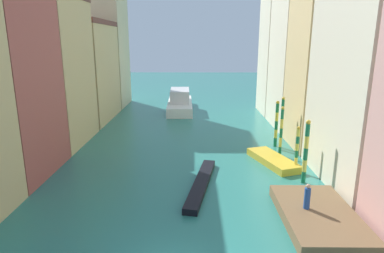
{
  "coord_description": "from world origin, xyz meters",
  "views": [
    {
      "loc": [
        0.9,
        -12.94,
        10.36
      ],
      "look_at": [
        0.52,
        21.5,
        1.5
      ],
      "focal_mm": 31.17,
      "sensor_mm": 36.0,
      "label": 1
    }
  ],
  "objects_px": {
    "gondola_black": "(201,183)",
    "mooring_pole_0": "(306,151)",
    "person_on_dock": "(307,197)",
    "motorboat_0": "(273,160)",
    "vaporetto_white": "(180,102)",
    "mooring_pole_2": "(281,131)",
    "mooring_pole_3": "(282,123)",
    "mooring_pole_1": "(297,149)",
    "mooring_pole_4": "(276,123)",
    "waterfront_dock": "(318,216)"
  },
  "relations": [
    {
      "from": "gondola_black",
      "to": "mooring_pole_0",
      "type": "bearing_deg",
      "value": 5.35
    },
    {
      "from": "person_on_dock",
      "to": "motorboat_0",
      "type": "xyz_separation_m",
      "value": [
        0.14,
        9.36,
        -1.12
      ]
    },
    {
      "from": "vaporetto_white",
      "to": "gondola_black",
      "type": "height_order",
      "value": "vaporetto_white"
    },
    {
      "from": "mooring_pole_2",
      "to": "gondola_black",
      "type": "height_order",
      "value": "mooring_pole_2"
    },
    {
      "from": "mooring_pole_2",
      "to": "person_on_dock",
      "type": "bearing_deg",
      "value": -96.15
    },
    {
      "from": "mooring_pole_2",
      "to": "mooring_pole_3",
      "type": "bearing_deg",
      "value": 75.27
    },
    {
      "from": "mooring_pole_0",
      "to": "mooring_pole_3",
      "type": "distance_m",
      "value": 7.85
    },
    {
      "from": "mooring_pole_2",
      "to": "vaporetto_white",
      "type": "height_order",
      "value": "mooring_pole_2"
    },
    {
      "from": "mooring_pole_0",
      "to": "gondola_black",
      "type": "relative_size",
      "value": 0.55
    },
    {
      "from": "gondola_black",
      "to": "motorboat_0",
      "type": "relative_size",
      "value": 1.44
    },
    {
      "from": "mooring_pole_1",
      "to": "vaporetto_white",
      "type": "bearing_deg",
      "value": 113.21
    },
    {
      "from": "mooring_pole_1",
      "to": "vaporetto_white",
      "type": "relative_size",
      "value": 0.32
    },
    {
      "from": "mooring_pole_2",
      "to": "mooring_pole_4",
      "type": "relative_size",
      "value": 1.0
    },
    {
      "from": "mooring_pole_0",
      "to": "mooring_pole_1",
      "type": "distance_m",
      "value": 2.37
    },
    {
      "from": "mooring_pole_2",
      "to": "gondola_black",
      "type": "bearing_deg",
      "value": -137.41
    },
    {
      "from": "waterfront_dock",
      "to": "motorboat_0",
      "type": "bearing_deg",
      "value": 92.93
    },
    {
      "from": "waterfront_dock",
      "to": "mooring_pole_3",
      "type": "bearing_deg",
      "value": 85.54
    },
    {
      "from": "waterfront_dock",
      "to": "gondola_black",
      "type": "relative_size",
      "value": 0.81
    },
    {
      "from": "waterfront_dock",
      "to": "motorboat_0",
      "type": "distance_m",
      "value": 9.67
    },
    {
      "from": "mooring_pole_1",
      "to": "mooring_pole_4",
      "type": "distance_m",
      "value": 6.71
    },
    {
      "from": "mooring_pole_0",
      "to": "mooring_pole_1",
      "type": "relative_size",
      "value": 1.28
    },
    {
      "from": "mooring_pole_3",
      "to": "gondola_black",
      "type": "distance_m",
      "value": 11.88
    },
    {
      "from": "mooring_pole_2",
      "to": "mooring_pole_3",
      "type": "height_order",
      "value": "mooring_pole_3"
    },
    {
      "from": "mooring_pole_4",
      "to": "vaporetto_white",
      "type": "relative_size",
      "value": 0.39
    },
    {
      "from": "gondola_black",
      "to": "vaporetto_white",
      "type": "bearing_deg",
      "value": 95.84
    },
    {
      "from": "mooring_pole_0",
      "to": "motorboat_0",
      "type": "bearing_deg",
      "value": 108.55
    },
    {
      "from": "person_on_dock",
      "to": "vaporetto_white",
      "type": "bearing_deg",
      "value": 105.58
    },
    {
      "from": "waterfront_dock",
      "to": "mooring_pole_4",
      "type": "relative_size",
      "value": 1.53
    },
    {
      "from": "waterfront_dock",
      "to": "mooring_pole_4",
      "type": "xyz_separation_m",
      "value": [
        0.83,
        14.59,
        2.05
      ]
    },
    {
      "from": "vaporetto_white",
      "to": "gondola_black",
      "type": "xyz_separation_m",
      "value": [
        2.84,
        -27.77,
        -1.02
      ]
    },
    {
      "from": "mooring_pole_2",
      "to": "mooring_pole_3",
      "type": "relative_size",
      "value": 0.89
    },
    {
      "from": "mooring_pole_3",
      "to": "mooring_pole_2",
      "type": "bearing_deg",
      "value": -104.73
    },
    {
      "from": "person_on_dock",
      "to": "motorboat_0",
      "type": "relative_size",
      "value": 0.25
    },
    {
      "from": "motorboat_0",
      "to": "mooring_pole_3",
      "type": "bearing_deg",
      "value": 67.72
    },
    {
      "from": "gondola_black",
      "to": "motorboat_0",
      "type": "xyz_separation_m",
      "value": [
        6.32,
        4.8,
        0.08
      ]
    },
    {
      "from": "vaporetto_white",
      "to": "gondola_black",
      "type": "bearing_deg",
      "value": -84.16
    },
    {
      "from": "person_on_dock",
      "to": "mooring_pole_2",
      "type": "distance_m",
      "value": 11.48
    },
    {
      "from": "mooring_pole_0",
      "to": "mooring_pole_4",
      "type": "xyz_separation_m",
      "value": [
        -0.04,
        9.0,
        -0.09
      ]
    },
    {
      "from": "mooring_pole_0",
      "to": "vaporetto_white",
      "type": "bearing_deg",
      "value": 111.27
    },
    {
      "from": "mooring_pole_4",
      "to": "motorboat_0",
      "type": "distance_m",
      "value": 5.52
    },
    {
      "from": "mooring_pole_0",
      "to": "motorboat_0",
      "type": "xyz_separation_m",
      "value": [
        -1.37,
        4.08,
        -2.18
      ]
    },
    {
      "from": "mooring_pole_4",
      "to": "mooring_pole_1",
      "type": "bearing_deg",
      "value": -88.97
    },
    {
      "from": "mooring_pole_1",
      "to": "vaporetto_white",
      "type": "distance_m",
      "value": 26.93
    },
    {
      "from": "mooring_pole_3",
      "to": "mooring_pole_4",
      "type": "bearing_deg",
      "value": 100.44
    },
    {
      "from": "waterfront_dock",
      "to": "motorboat_0",
      "type": "xyz_separation_m",
      "value": [
        -0.49,
        9.66,
        -0.05
      ]
    },
    {
      "from": "mooring_pole_2",
      "to": "mooring_pole_4",
      "type": "bearing_deg",
      "value": 85.16
    },
    {
      "from": "person_on_dock",
      "to": "motorboat_0",
      "type": "height_order",
      "value": "person_on_dock"
    },
    {
      "from": "person_on_dock",
      "to": "mooring_pole_2",
      "type": "relative_size",
      "value": 0.33
    },
    {
      "from": "waterfront_dock",
      "to": "gondola_black",
      "type": "xyz_separation_m",
      "value": [
        -6.82,
        4.86,
        -0.13
      ]
    },
    {
      "from": "mooring_pole_1",
      "to": "mooring_pole_4",
      "type": "height_order",
      "value": "mooring_pole_4"
    }
  ]
}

